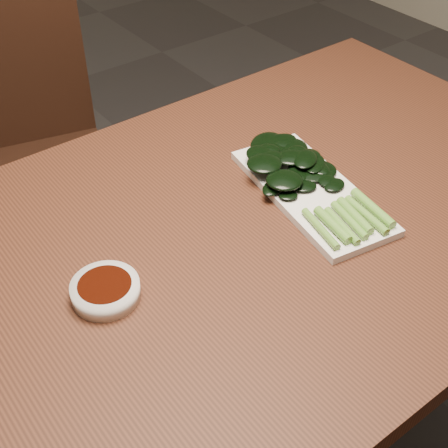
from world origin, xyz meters
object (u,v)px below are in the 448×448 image
(sauce_bowl, at_px, (105,290))
(gai_lan, at_px, (298,170))
(table, at_px, (229,263))
(serving_plate, at_px, (311,192))
(chair_far, at_px, (21,154))

(sauce_bowl, xyz_separation_m, gai_lan, (0.41, 0.04, 0.01))
(table, bearing_deg, serving_plate, -3.02)
(table, xyz_separation_m, gai_lan, (0.18, 0.03, 0.10))
(sauce_bowl, height_order, serving_plate, sauce_bowl)
(table, distance_m, serving_plate, 0.19)
(table, relative_size, serving_plate, 4.09)
(sauce_bowl, bearing_deg, serving_plate, -0.49)
(serving_plate, bearing_deg, table, 176.98)
(serving_plate, xyz_separation_m, gai_lan, (0.01, 0.04, 0.02))
(serving_plate, bearing_deg, sauce_bowl, 179.51)
(gai_lan, bearing_deg, serving_plate, -97.50)
(chair_far, bearing_deg, sauce_bowl, -87.25)
(sauce_bowl, bearing_deg, table, 1.42)
(table, distance_m, chair_far, 0.84)
(chair_far, height_order, serving_plate, chair_far)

